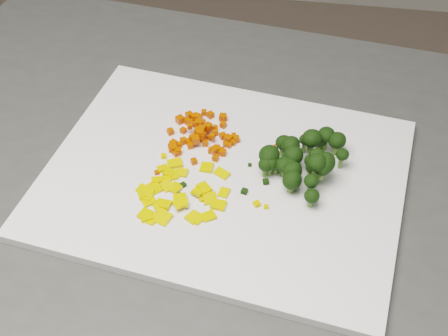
# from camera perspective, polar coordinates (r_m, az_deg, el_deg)

# --- Properties ---
(cutting_board) EXTENTS (0.48, 0.40, 0.01)m
(cutting_board) POSITION_cam_1_polar(r_m,az_deg,el_deg) (0.77, -0.00, -0.82)
(cutting_board) COLOR white
(cutting_board) RESTS_ON counter_block
(carrot_pile) EXTENTS (0.10, 0.10, 0.03)m
(carrot_pile) POSITION_cam_1_polar(r_m,az_deg,el_deg) (0.81, -2.15, 3.45)
(carrot_pile) COLOR #C83702
(carrot_pile) RESTS_ON cutting_board
(pepper_pile) EXTENTS (0.11, 0.11, 0.02)m
(pepper_pile) POSITION_cam_1_polar(r_m,az_deg,el_deg) (0.74, -3.61, -2.10)
(pepper_pile) COLOR #E9B40C
(pepper_pile) RESTS_ON cutting_board
(broccoli_pile) EXTENTS (0.12, 0.12, 0.05)m
(broccoli_pile) POSITION_cam_1_polar(r_m,az_deg,el_deg) (0.76, 8.09, 1.02)
(broccoli_pile) COLOR black
(broccoli_pile) RESTS_ON cutting_board
(carrot_cube_0) EXTENTS (0.01, 0.01, 0.01)m
(carrot_cube_0) POSITION_cam_1_polar(r_m,az_deg,el_deg) (0.80, -2.61, 2.61)
(carrot_cube_0) COLOR #C83702
(carrot_cube_0) RESTS_ON carrot_pile
(carrot_cube_1) EXTENTS (0.01, 0.01, 0.01)m
(carrot_cube_1) POSITION_cam_1_polar(r_m,az_deg,el_deg) (0.81, -2.02, 3.49)
(carrot_cube_1) COLOR #C83702
(carrot_cube_1) RESTS_ON carrot_pile
(carrot_cube_2) EXTENTS (0.01, 0.01, 0.01)m
(carrot_cube_2) POSITION_cam_1_polar(r_m,az_deg,el_deg) (0.82, -0.81, 3.27)
(carrot_cube_2) COLOR #C83702
(carrot_cube_2) RESTS_ON carrot_pile
(carrot_cube_3) EXTENTS (0.01, 0.01, 0.01)m
(carrot_cube_3) POSITION_cam_1_polar(r_m,az_deg,el_deg) (0.81, 1.13, 2.66)
(carrot_cube_3) COLOR #C83702
(carrot_cube_3) RESTS_ON carrot_pile
(carrot_cube_4) EXTENTS (0.01, 0.01, 0.01)m
(carrot_cube_4) POSITION_cam_1_polar(r_m,az_deg,el_deg) (0.80, -4.62, 1.77)
(carrot_cube_4) COLOR #C83702
(carrot_cube_4) RESTS_ON carrot_pile
(carrot_cube_5) EXTENTS (0.01, 0.01, 0.01)m
(carrot_cube_5) POSITION_cam_1_polar(r_m,az_deg,el_deg) (0.84, -2.73, 4.68)
(carrot_cube_5) COLOR #C83702
(carrot_cube_5) RESTS_ON carrot_pile
(carrot_cube_6) EXTENTS (0.01, 0.01, 0.01)m
(carrot_cube_6) POSITION_cam_1_polar(r_m,az_deg,el_deg) (0.81, -2.40, 3.38)
(carrot_cube_6) COLOR #C83702
(carrot_cube_6) RESTS_ON carrot_pile
(carrot_cube_7) EXTENTS (0.01, 0.01, 0.01)m
(carrot_cube_7) POSITION_cam_1_polar(r_m,az_deg,el_deg) (0.84, -2.79, 4.46)
(carrot_cube_7) COLOR #C83702
(carrot_cube_7) RESTS_ON carrot_pile
(carrot_cube_8) EXTENTS (0.01, 0.01, 0.01)m
(carrot_cube_8) POSITION_cam_1_polar(r_m,az_deg,el_deg) (0.81, 0.90, 2.98)
(carrot_cube_8) COLOR #C83702
(carrot_cube_8) RESTS_ON carrot_pile
(carrot_cube_9) EXTENTS (0.01, 0.01, 0.01)m
(carrot_cube_9) POSITION_cam_1_polar(r_m,az_deg,el_deg) (0.79, -0.89, 1.62)
(carrot_cube_9) COLOR #C83702
(carrot_cube_9) RESTS_ON carrot_pile
(carrot_cube_10) EXTENTS (0.01, 0.01, 0.01)m
(carrot_cube_10) POSITION_cam_1_polar(r_m,az_deg,el_deg) (0.81, -3.22, 2.41)
(carrot_cube_10) COLOR #C83702
(carrot_cube_10) RESTS_ON carrot_pile
(carrot_cube_11) EXTENTS (0.01, 0.01, 0.01)m
(carrot_cube_11) POSITION_cam_1_polar(r_m,az_deg,el_deg) (0.80, -4.74, 2.05)
(carrot_cube_11) COLOR #C83702
(carrot_cube_11) RESTS_ON carrot_pile
(carrot_cube_12) EXTENTS (0.01, 0.01, 0.01)m
(carrot_cube_12) POSITION_cam_1_polar(r_m,az_deg,el_deg) (0.81, -0.10, 2.94)
(carrot_cube_12) COLOR #C83702
(carrot_cube_12) RESTS_ON carrot_pile
(carrot_cube_13) EXTENTS (0.01, 0.01, 0.01)m
(carrot_cube_13) POSITION_cam_1_polar(r_m,az_deg,el_deg) (0.83, -0.08, 3.95)
(carrot_cube_13) COLOR #C83702
(carrot_cube_13) RESTS_ON carrot_pile
(carrot_cube_14) EXTENTS (0.01, 0.01, 0.01)m
(carrot_cube_14) POSITION_cam_1_polar(r_m,az_deg,el_deg) (0.84, -0.05, 4.65)
(carrot_cube_14) COLOR #C83702
(carrot_cube_14) RESTS_ON carrot_pile
(carrot_cube_15) EXTENTS (0.01, 0.01, 0.01)m
(carrot_cube_15) POSITION_cam_1_polar(r_m,az_deg,el_deg) (0.80, -3.11, 2.04)
(carrot_cube_15) COLOR #C83702
(carrot_cube_15) RESTS_ON carrot_pile
(carrot_cube_16) EXTENTS (0.01, 0.01, 0.01)m
(carrot_cube_16) POSITION_cam_1_polar(r_m,az_deg,el_deg) (0.80, 0.45, 2.09)
(carrot_cube_16) COLOR #C83702
(carrot_cube_16) RESTS_ON carrot_pile
(carrot_cube_17) EXTENTS (0.01, 0.01, 0.01)m
(carrot_cube_17) POSITION_cam_1_polar(r_m,az_deg,el_deg) (0.85, -2.95, 4.80)
(carrot_cube_17) COLOR #C83702
(carrot_cube_17) RESTS_ON carrot_pile
(carrot_cube_18) EXTENTS (0.01, 0.01, 0.01)m
(carrot_cube_18) POSITION_cam_1_polar(r_m,az_deg,el_deg) (0.80, -2.81, 2.74)
(carrot_cube_18) COLOR #C83702
(carrot_cube_18) RESTS_ON carrot_pile
(carrot_cube_19) EXTENTS (0.01, 0.01, 0.01)m
(carrot_cube_19) POSITION_cam_1_polar(r_m,az_deg,el_deg) (0.80, -4.66, 2.27)
(carrot_cube_19) COLOR #C83702
(carrot_cube_19) RESTS_ON carrot_pile
(carrot_cube_20) EXTENTS (0.01, 0.01, 0.01)m
(carrot_cube_20) POSITION_cam_1_polar(r_m,az_deg,el_deg) (0.82, -2.32, 4.11)
(carrot_cube_20) COLOR #C83702
(carrot_cube_20) RESTS_ON carrot_pile
(carrot_cube_21) EXTENTS (0.01, 0.01, 0.01)m
(carrot_cube_21) POSITION_cam_1_polar(r_m,az_deg,el_deg) (0.81, -1.46, 3.81)
(carrot_cube_21) COLOR #C83702
(carrot_cube_21) RESTS_ON carrot_pile
(carrot_cube_22) EXTENTS (0.01, 0.01, 0.01)m
(carrot_cube_22) POSITION_cam_1_polar(r_m,az_deg,el_deg) (0.84, -3.40, 4.33)
(carrot_cube_22) COLOR #C83702
(carrot_cube_22) RESTS_ON carrot_pile
(carrot_cube_23) EXTENTS (0.01, 0.01, 0.01)m
(carrot_cube_23) POSITION_cam_1_polar(r_m,az_deg,el_deg) (0.81, -3.16, 3.81)
(carrot_cube_23) COLOR #C83702
(carrot_cube_23) RESTS_ON carrot_pile
(carrot_cube_24) EXTENTS (0.01, 0.01, 0.01)m
(carrot_cube_24) POSITION_cam_1_polar(r_m,az_deg,el_deg) (0.82, -2.61, 3.99)
(carrot_cube_24) COLOR #C83702
(carrot_cube_24) RESTS_ON carrot_pile
(carrot_cube_25) EXTENTS (0.01, 0.01, 0.01)m
(carrot_cube_25) POSITION_cam_1_polar(r_m,az_deg,el_deg) (0.81, -1.29, 2.80)
(carrot_cube_25) COLOR #C83702
(carrot_cube_25) RESTS_ON carrot_pile
(carrot_cube_26) EXTENTS (0.01, 0.01, 0.01)m
(carrot_cube_26) POSITION_cam_1_polar(r_m,az_deg,el_deg) (0.79, -1.24, 1.58)
(carrot_cube_26) COLOR #C83702
(carrot_cube_26) RESTS_ON carrot_pile
(carrot_cube_27) EXTENTS (0.01, 0.01, 0.01)m
(carrot_cube_27) POSITION_cam_1_polar(r_m,az_deg,el_deg) (0.79, -0.21, 1.41)
(carrot_cube_27) COLOR #C83702
(carrot_cube_27) RESTS_ON carrot_pile
(carrot_cube_28) EXTENTS (0.01, 0.01, 0.01)m
(carrot_cube_28) POSITION_cam_1_polar(r_m,az_deg,el_deg) (0.84, -2.37, 4.62)
(carrot_cube_28) COLOR #C83702
(carrot_cube_28) RESTS_ON carrot_pile
(carrot_cube_29) EXTENTS (0.01, 0.01, 0.01)m
(carrot_cube_29) POSITION_cam_1_polar(r_m,az_deg,el_deg) (0.83, -2.04, 4.05)
(carrot_cube_29) COLOR #C83702
(carrot_cube_29) RESTS_ON carrot_pile
(carrot_cube_30) EXTENTS (0.01, 0.01, 0.01)m
(carrot_cube_30) POSITION_cam_1_polar(r_m,az_deg,el_deg) (0.84, -0.12, 4.66)
(carrot_cube_30) COLOR #C83702
(carrot_cube_30) RESTS_ON carrot_pile
(carrot_cube_31) EXTENTS (0.01, 0.01, 0.01)m
(carrot_cube_31) POSITION_cam_1_polar(r_m,az_deg,el_deg) (0.79, -0.09, 1.43)
(carrot_cube_31) COLOR #C83702
(carrot_cube_31) RESTS_ON carrot_pile
(carrot_cube_32) EXTENTS (0.01, 0.01, 0.01)m
(carrot_cube_32) POSITION_cam_1_polar(r_m,az_deg,el_deg) (0.78, -2.78, 0.61)
(carrot_cube_32) COLOR #C83702
(carrot_cube_32) RESTS_ON carrot_pile
(carrot_cube_33) EXTENTS (0.01, 0.01, 0.01)m
(carrot_cube_33) POSITION_cam_1_polar(r_m,az_deg,el_deg) (0.81, -2.29, 3.47)
(carrot_cube_33) COLOR #C83702
(carrot_cube_33) RESTS_ON carrot_pile
(carrot_cube_34) EXTENTS (0.01, 0.01, 0.01)m
(carrot_cube_34) POSITION_cam_1_polar(r_m,az_deg,el_deg) (0.80, -4.86, 1.68)
(carrot_cube_34) COLOR #C83702
(carrot_cube_34) RESTS_ON carrot_pile
(carrot_cube_35) EXTENTS (0.01, 0.01, 0.01)m
(carrot_cube_35) POSITION_cam_1_polar(r_m,az_deg,el_deg) (0.80, -1.06, 2.92)
(carrot_cube_35) COLOR #C83702
(carrot_cube_35) RESTS_ON carrot_pile
(carrot_cube_36) EXTENTS (0.01, 0.01, 0.01)m
(carrot_cube_36) POSITION_cam_1_polar(r_m,az_deg,el_deg) (0.79, -4.20, 1.54)
(carrot_cube_36) COLOR #C83702
(carrot_cube_36) RESTS_ON carrot_pile
(carrot_cube_37) EXTENTS (0.01, 0.01, 0.01)m
(carrot_cube_37) POSITION_cam_1_polar(r_m,az_deg,el_deg) (0.82, -3.75, 3.44)
(carrot_cube_37) COLOR #C83702
(carrot_cube_37) RESTS_ON carrot_pile
(carrot_cube_38) EXTENTS (0.01, 0.01, 0.01)m
(carrot_cube_38) POSITION_cam_1_polar(r_m,az_deg,el_deg) (0.84, -1.26, 4.87)
(carrot_cube_38) COLOR #C83702
(carrot_cube_38) RESTS_ON carrot_pile
(carrot_cube_39) EXTENTS (0.01, 0.01, 0.01)m
(carrot_cube_39) POSITION_cam_1_polar(r_m,az_deg,el_deg) (0.81, -2.44, 3.27)
(carrot_cube_39) COLOR #C83702
(carrot_cube_39) RESTS_ON carrot_pile
(carrot_cube_40) EXTENTS (0.01, 0.01, 0.01)m
(carrot_cube_40) POSITION_cam_1_polar(r_m,az_deg,el_deg) (0.79, -0.24, 1.67)
(carrot_cube_40) COLOR #C83702
(carrot_cube_40) RESTS_ON carrot_pile
(carrot_cube_41) EXTENTS (0.01, 0.01, 0.01)m
(carrot_cube_41) POSITION_cam_1_polar(r_m,az_deg,el_deg) (0.83, -3.13, 4.21)
(carrot_cube_41) COLOR #C83702
(carrot_cube_41) RESTS_ON carrot_pile
(carrot_cube_42) EXTENTS (0.01, 0.01, 0.01)m
(carrot_cube_42) POSITION_cam_1_polar(r_m,az_deg,el_deg) (0.84, -4.04, 4.43)
(carrot_cube_42) COLOR #C83702
(carrot_cube_42) RESTS_ON carrot_pile
(carrot_cube_43) EXTENTS (0.01, 0.01, 0.01)m
(carrot_cube_43) POSITION_cam_1_polar(r_m,az_deg,el_deg) (0.81, 0.40, 2.66)
(carrot_cube_43) COLOR #C83702
(carrot_cube_43) RESTS_ON carrot_pile
(carrot_cube_44) EXTENTS (0.01, 0.01, 0.01)m
(carrot_cube_44) POSITION_cam_1_polar(r_m,az_deg,el_deg) (0.85, -1.85, 5.09)
(carrot_cube_44) COLOR #C83702
(carrot_cube_44) RESTS_ON carrot_pile
(carrot_cube_45) EXTENTS (0.01, 0.01, 0.01)m
(carrot_cube_45) POSITION_cam_1_polar(r_m,az_deg,el_deg) (0.80, 0.84, 2.35)
(carrot_cube_45) COLOR #C83702
(carrot_cube_45) RESTS_ON carrot_pile
(carrot_cube_46) EXTENTS (0.01, 0.01, 0.01)m
(carrot_cube_46) POSITION_cam_1_polar(r_m,az_deg,el_deg) (0.80, -1.73, 2.29)
(carrot_cube_46) COLOR #C83702
(carrot_cube_46) RESTS_ON carrot_pile
(carrot_cube_47) EXTENTS (0.01, 0.01, 0.01)m
(carrot_cube_47) POSITION_cam_1_polar(r_m,az_deg,el_deg) (0.82, -2.10, 3.13)
(carrot_cube_47) COLOR #C83702
(carrot_cube_47) RESTS_ON carrot_pile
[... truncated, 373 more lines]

